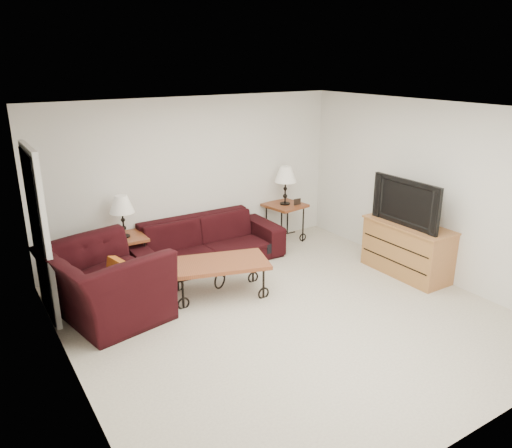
{
  "coord_description": "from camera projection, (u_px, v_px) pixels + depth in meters",
  "views": [
    {
      "loc": [
        -3.24,
        -4.42,
        3.04
      ],
      "look_at": [
        0.0,
        0.7,
        1.0
      ],
      "focal_mm": 34.7,
      "sensor_mm": 36.0,
      "label": 1
    }
  ],
  "objects": [
    {
      "name": "backpack",
      "position": [
        268.0,
        243.0,
        7.89
      ],
      "size": [
        0.43,
        0.36,
        0.48
      ],
      "primitive_type": "ellipsoid",
      "rotation": [
        0.0,
        0.0,
        -0.24
      ],
      "color": "black",
      "rests_on": "ground"
    },
    {
      "name": "lamp_right",
      "position": [
        285.0,
        186.0,
        8.37
      ],
      "size": [
        0.43,
        0.43,
        0.66
      ],
      "primitive_type": null,
      "rotation": [
        0.0,
        0.0,
        0.16
      ],
      "color": "black",
      "rests_on": "side_table_right"
    },
    {
      "name": "side_table_left",
      "position": [
        126.0,
        257.0,
        7.16
      ],
      "size": [
        0.57,
        0.57,
        0.61
      ],
      "primitive_type": "cube",
      "rotation": [
        0.0,
        0.0,
        -0.01
      ],
      "color": "brown",
      "rests_on": "ground"
    },
    {
      "name": "side_table_right",
      "position": [
        285.0,
        222.0,
        8.58
      ],
      "size": [
        0.69,
        0.69,
        0.66
      ],
      "primitive_type": "cube",
      "rotation": [
        0.0,
        0.0,
        0.16
      ],
      "color": "brown",
      "rests_on": "ground"
    },
    {
      "name": "armchair",
      "position": [
        105.0,
        283.0,
        5.98
      ],
      "size": [
        1.47,
        1.6,
        0.9
      ],
      "primitive_type": "imported",
      "rotation": [
        0.0,
        0.0,
        1.77
      ],
      "color": "black",
      "rests_on": "ground"
    },
    {
      "name": "tv_stand",
      "position": [
        407.0,
        249.0,
        7.22
      ],
      "size": [
        0.54,
        1.29,
        0.78
      ],
      "primitive_type": "cube",
      "color": "#C7754A",
      "rests_on": "ground"
    },
    {
      "name": "photo_frame_right",
      "position": [
        297.0,
        202.0,
        8.42
      ],
      "size": [
        0.13,
        0.02,
        0.11
      ],
      "primitive_type": "cube",
      "rotation": [
        0.0,
        0.0,
        -0.05
      ],
      "color": "black",
      "rests_on": "side_table_right"
    },
    {
      "name": "ground",
      "position": [
        286.0,
        315.0,
        6.15
      ],
      "size": [
        5.0,
        5.0,
        0.0
      ],
      "primitive_type": "plane",
      "color": "beige",
      "rests_on": "ground"
    },
    {
      "name": "sofa",
      "position": [
        205.0,
        242.0,
        7.6
      ],
      "size": [
        2.41,
        0.94,
        0.7
      ],
      "primitive_type": "imported",
      "color": "black",
      "rests_on": "ground"
    },
    {
      "name": "doorway",
      "position": [
        39.0,
        236.0,
        5.89
      ],
      "size": [
        0.08,
        0.94,
        2.04
      ],
      "primitive_type": "cube",
      "color": "black",
      "rests_on": "ground"
    },
    {
      "name": "wall_front",
      "position": [
        481.0,
        306.0,
        3.74
      ],
      "size": [
        5.0,
        0.02,
        2.5
      ],
      "primitive_type": "cube",
      "color": "silver",
      "rests_on": "ground"
    },
    {
      "name": "wall_back",
      "position": [
        195.0,
        178.0,
        7.75
      ],
      "size": [
        5.0,
        0.02,
        2.5
      ],
      "primitive_type": "cube",
      "color": "silver",
      "rests_on": "ground"
    },
    {
      "name": "ceiling",
      "position": [
        291.0,
        110.0,
        5.35
      ],
      "size": [
        5.0,
        5.0,
        0.0
      ],
      "primitive_type": "plane",
      "color": "white",
      "rests_on": "wall_back"
    },
    {
      "name": "wall_right",
      "position": [
        431.0,
        191.0,
        7.01
      ],
      "size": [
        0.02,
        5.0,
        2.5
      ],
      "primitive_type": "cube",
      "color": "silver",
      "rests_on": "ground"
    },
    {
      "name": "television",
      "position": [
        411.0,
        202.0,
        6.98
      ],
      "size": [
        0.15,
        1.16,
        0.67
      ],
      "primitive_type": "imported",
      "rotation": [
        0.0,
        0.0,
        -1.57
      ],
      "color": "black",
      "rests_on": "tv_stand"
    },
    {
      "name": "coffee_table",
      "position": [
        220.0,
        278.0,
        6.62
      ],
      "size": [
        1.41,
        1.02,
        0.48
      ],
      "primitive_type": "cube",
      "rotation": [
        0.0,
        0.0,
        -0.29
      ],
      "color": "brown",
      "rests_on": "ground"
    },
    {
      "name": "wall_left",
      "position": [
        65.0,
        266.0,
        4.48
      ],
      "size": [
        0.02,
        5.0,
        2.5
      ],
      "primitive_type": "cube",
      "color": "silver",
      "rests_on": "ground"
    },
    {
      "name": "throw_pillow",
      "position": [
        118.0,
        276.0,
        6.0
      ],
      "size": [
        0.19,
        0.42,
        0.41
      ],
      "primitive_type": "cube",
      "rotation": [
        0.0,
        0.0,
        1.77
      ],
      "color": "#B14A16",
      "rests_on": "armchair"
    },
    {
      "name": "lamp_left",
      "position": [
        123.0,
        216.0,
        6.97
      ],
      "size": [
        0.35,
        0.35,
        0.61
      ],
      "primitive_type": null,
      "rotation": [
        0.0,
        0.0,
        -0.01
      ],
      "color": "black",
      "rests_on": "side_table_left"
    },
    {
      "name": "photo_frame_left",
      "position": [
        117.0,
        238.0,
        6.85
      ],
      "size": [
        0.12,
        0.04,
        0.1
      ],
      "primitive_type": "cube",
      "rotation": [
        0.0,
        0.0,
        0.16
      ],
      "color": "black",
      "rests_on": "side_table_left"
    }
  ]
}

